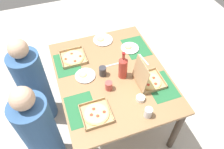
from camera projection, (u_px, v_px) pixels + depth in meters
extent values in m
plane|color=beige|center=(112.00, 114.00, 2.85)|extent=(6.00, 6.00, 0.00)
cylinder|color=#3F3328|center=(176.00, 130.00, 2.29)|extent=(0.07, 0.07, 0.74)
cylinder|color=#3F3328|center=(131.00, 53.00, 3.06)|extent=(0.07, 0.07, 0.74)
cylinder|color=#3F3328|center=(60.00, 70.00, 2.85)|extent=(0.07, 0.07, 0.74)
cube|color=#936D47|center=(112.00, 75.00, 2.28)|extent=(1.36, 1.11, 0.03)
cube|color=#236638|center=(161.00, 86.00, 2.16)|extent=(0.36, 0.26, 0.00)
cube|color=#236638|center=(136.00, 47.00, 2.55)|extent=(0.36, 0.26, 0.00)
cube|color=#236638|center=(81.00, 109.00, 1.99)|extent=(0.36, 0.26, 0.00)
cube|color=#236638|center=(67.00, 64.00, 2.37)|extent=(0.36, 0.26, 0.00)
cube|color=tan|center=(96.00, 114.00, 1.95)|extent=(0.26, 0.26, 0.01)
cube|color=tan|center=(100.00, 126.00, 1.86)|extent=(0.01, 0.26, 0.03)
cube|color=tan|center=(92.00, 102.00, 2.02)|extent=(0.01, 0.26, 0.03)
cube|color=tan|center=(110.00, 109.00, 1.97)|extent=(0.26, 0.01, 0.03)
cube|color=tan|center=(82.00, 118.00, 1.91)|extent=(0.26, 0.01, 0.03)
cylinder|color=#E0B76B|center=(96.00, 114.00, 1.94)|extent=(0.23, 0.23, 0.01)
cylinder|color=#EFD67F|center=(96.00, 113.00, 1.94)|extent=(0.21, 0.21, 0.00)
cylinder|color=red|center=(94.00, 109.00, 1.96)|extent=(0.03, 0.03, 0.00)
cylinder|color=red|center=(91.00, 115.00, 1.92)|extent=(0.03, 0.03, 0.00)
cylinder|color=red|center=(98.00, 116.00, 1.92)|extent=(0.03, 0.03, 0.00)
cylinder|color=red|center=(104.00, 112.00, 1.94)|extent=(0.03, 0.03, 0.00)
cube|color=tan|center=(73.00, 58.00, 2.42)|extent=(0.27, 0.27, 0.01)
cube|color=tan|center=(76.00, 65.00, 2.33)|extent=(0.01, 0.27, 0.03)
cube|color=tan|center=(71.00, 49.00, 2.49)|extent=(0.01, 0.27, 0.03)
cube|color=tan|center=(85.00, 54.00, 2.44)|extent=(0.27, 0.01, 0.03)
cube|color=tan|center=(61.00, 60.00, 2.38)|extent=(0.27, 0.01, 0.03)
cylinder|color=#E0B76B|center=(73.00, 58.00, 2.41)|extent=(0.24, 0.24, 0.01)
cylinder|color=#EFD67F|center=(73.00, 57.00, 2.41)|extent=(0.21, 0.21, 0.00)
cylinder|color=red|center=(72.00, 54.00, 2.44)|extent=(0.03, 0.03, 0.00)
cylinder|color=red|center=(66.00, 59.00, 2.38)|extent=(0.03, 0.03, 0.00)
cylinder|color=red|center=(75.00, 61.00, 2.36)|extent=(0.03, 0.03, 0.00)
cylinder|color=red|center=(80.00, 56.00, 2.41)|extent=(0.03, 0.03, 0.00)
cube|color=tan|center=(150.00, 82.00, 2.20)|extent=(0.26, 0.26, 0.01)
cube|color=tan|center=(156.00, 90.00, 2.11)|extent=(0.01, 0.26, 0.03)
cube|color=tan|center=(144.00, 71.00, 2.27)|extent=(0.01, 0.26, 0.03)
cube|color=tan|center=(161.00, 77.00, 2.21)|extent=(0.26, 0.01, 0.03)
cube|color=tan|center=(138.00, 84.00, 2.16)|extent=(0.26, 0.01, 0.03)
cylinder|color=#E0B76B|center=(150.00, 81.00, 2.19)|extent=(0.23, 0.23, 0.01)
cylinder|color=#EFD67F|center=(150.00, 81.00, 2.19)|extent=(0.21, 0.21, 0.00)
cylinder|color=red|center=(148.00, 76.00, 2.22)|extent=(0.03, 0.03, 0.00)
cylinder|color=red|center=(142.00, 80.00, 2.19)|extent=(0.03, 0.03, 0.00)
cylinder|color=red|center=(148.00, 85.00, 2.15)|extent=(0.03, 0.03, 0.00)
cylinder|color=red|center=(156.00, 84.00, 2.16)|extent=(0.03, 0.03, 0.00)
cylinder|color=red|center=(154.00, 78.00, 2.21)|extent=(0.03, 0.03, 0.00)
cube|color=tan|center=(141.00, 74.00, 2.05)|extent=(0.26, 0.04, 0.26)
cylinder|color=white|center=(130.00, 48.00, 2.52)|extent=(0.20, 0.20, 0.01)
cylinder|color=white|center=(130.00, 48.00, 2.52)|extent=(0.20, 0.20, 0.01)
cylinder|color=#E0B76B|center=(128.00, 47.00, 2.52)|extent=(0.08, 0.08, 0.01)
cylinder|color=#EFD67F|center=(128.00, 46.00, 2.52)|extent=(0.07, 0.07, 0.00)
cylinder|color=white|center=(85.00, 76.00, 2.25)|extent=(0.20, 0.20, 0.01)
cylinder|color=white|center=(85.00, 75.00, 2.24)|extent=(0.21, 0.21, 0.01)
cylinder|color=#E0B76B|center=(83.00, 75.00, 2.24)|extent=(0.08, 0.08, 0.01)
cylinder|color=#EFD67F|center=(83.00, 74.00, 2.24)|extent=(0.07, 0.07, 0.00)
cylinder|color=white|center=(103.00, 40.00, 2.62)|extent=(0.22, 0.22, 0.01)
cylinder|color=white|center=(103.00, 40.00, 2.61)|extent=(0.23, 0.23, 0.01)
cylinder|color=#E0B76B|center=(101.00, 39.00, 2.61)|extent=(0.09, 0.09, 0.01)
cylinder|color=#EFD67F|center=(101.00, 39.00, 2.61)|extent=(0.08, 0.08, 0.00)
cylinder|color=#B2382D|center=(123.00, 69.00, 2.17)|extent=(0.09, 0.09, 0.22)
cone|color=#B2382D|center=(123.00, 59.00, 2.08)|extent=(0.09, 0.09, 0.04)
cylinder|color=#B2382D|center=(124.00, 56.00, 2.04)|extent=(0.03, 0.03, 0.06)
cylinder|color=red|center=(124.00, 53.00, 2.02)|extent=(0.03, 0.03, 0.01)
cylinder|color=silver|center=(148.00, 113.00, 1.91)|extent=(0.07, 0.07, 0.10)
cylinder|color=#BF4742|center=(109.00, 86.00, 2.11)|extent=(0.07, 0.07, 0.09)
cylinder|color=#333338|center=(103.00, 71.00, 2.23)|extent=(0.07, 0.07, 0.11)
cylinder|color=white|center=(141.00, 98.00, 2.05)|extent=(0.08, 0.08, 0.04)
cube|color=#B7B7BC|center=(113.00, 65.00, 2.36)|extent=(0.02, 0.21, 0.00)
cube|color=#B7B7BC|center=(144.00, 60.00, 2.41)|extent=(0.19, 0.04, 0.00)
cylinder|color=#33598C|center=(42.00, 136.00, 2.09)|extent=(0.32, 0.32, 1.04)
sphere|color=#D1A889|center=(22.00, 99.00, 1.62)|extent=(0.19, 0.19, 0.19)
cylinder|color=#33598C|center=(35.00, 89.00, 2.48)|extent=(0.32, 0.32, 1.02)
sphere|color=#D1A889|center=(18.00, 49.00, 2.02)|extent=(0.19, 0.19, 0.19)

